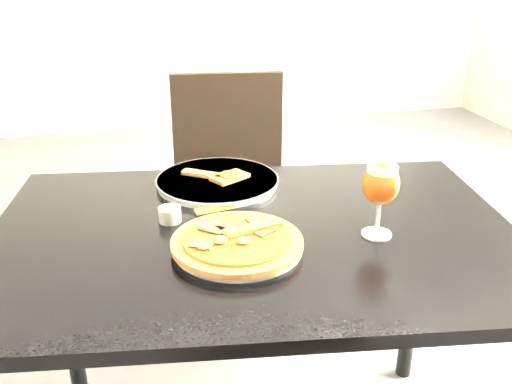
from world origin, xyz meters
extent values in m
plane|color=#525254|center=(0.00, 0.00, 0.00)|extent=(6.00, 6.00, 0.00)
cube|color=black|center=(-0.20, -0.34, 0.73)|extent=(1.30, 0.96, 0.03)
cylinder|color=black|center=(-0.68, 0.08, 0.36)|extent=(0.05, 0.05, 0.72)
cylinder|color=black|center=(0.39, -0.08, 0.36)|extent=(0.05, 0.05, 0.72)
cube|color=black|center=(-0.12, 0.36, 0.46)|extent=(0.48, 0.48, 0.04)
cylinder|color=black|center=(-0.31, 0.21, 0.22)|extent=(0.04, 0.04, 0.44)
cylinder|color=black|center=(0.03, 0.16, 0.22)|extent=(0.04, 0.04, 0.44)
cylinder|color=black|center=(-0.27, 0.55, 0.22)|extent=(0.04, 0.04, 0.44)
cylinder|color=black|center=(0.08, 0.51, 0.22)|extent=(0.04, 0.04, 0.44)
cube|color=black|center=(-0.09, 0.55, 0.71)|extent=(0.41, 0.08, 0.43)
cylinder|color=silver|center=(-0.25, -0.41, 0.76)|extent=(0.31, 0.31, 0.01)
cylinder|color=#945823|center=(-0.25, -0.42, 0.77)|extent=(0.28, 0.28, 0.01)
cylinder|color=red|center=(-0.25, -0.42, 0.78)|extent=(0.23, 0.23, 0.01)
cube|color=#4F3022|center=(-0.22, -0.42, 0.78)|extent=(0.06, 0.03, 0.00)
cube|color=#4F3022|center=(-0.24, -0.37, 0.78)|extent=(0.04, 0.06, 0.00)
cube|color=#4F3022|center=(-0.31, -0.38, 0.78)|extent=(0.06, 0.06, 0.00)
cube|color=#4F3022|center=(-0.28, -0.44, 0.78)|extent=(0.06, 0.06, 0.00)
cube|color=#4F3022|center=(-0.24, -0.47, 0.78)|extent=(0.04, 0.06, 0.00)
ellipsoid|color=#E4CB4A|center=(-0.24, -0.41, 0.79)|extent=(0.03, 0.03, 0.01)
ellipsoid|color=#E4CB4A|center=(-0.23, -0.35, 0.79)|extent=(0.03, 0.03, 0.01)
ellipsoid|color=#E4CB4A|center=(-0.26, -0.40, 0.79)|extent=(0.03, 0.03, 0.01)
ellipsoid|color=#E4CB4A|center=(-0.32, -0.40, 0.79)|extent=(0.03, 0.03, 0.01)
ellipsoid|color=#E4CB4A|center=(-0.27, -0.43, 0.79)|extent=(0.03, 0.03, 0.01)
ellipsoid|color=#E4CB4A|center=(-0.27, -0.49, 0.79)|extent=(0.03, 0.03, 0.01)
ellipsoid|color=#E4CB4A|center=(-0.24, -0.44, 0.79)|extent=(0.03, 0.03, 0.01)
ellipsoid|color=#E4CB4A|center=(-0.19, -0.44, 0.79)|extent=(0.03, 0.03, 0.01)
cube|color=#0E410B|center=(-0.25, -0.41, 0.78)|extent=(0.01, 0.02, 0.00)
cube|color=#0E410B|center=(-0.26, -0.38, 0.78)|extent=(0.00, 0.02, 0.00)
cube|color=#0E410B|center=(-0.29, -0.35, 0.78)|extent=(0.01, 0.02, 0.00)
cube|color=#0E410B|center=(-0.28, -0.40, 0.78)|extent=(0.02, 0.01, 0.00)
cube|color=#0E410B|center=(-0.31, -0.40, 0.78)|extent=(0.02, 0.01, 0.00)
cube|color=#0E410B|center=(-0.27, -0.42, 0.78)|extent=(0.02, 0.01, 0.00)
cube|color=#0E410B|center=(-0.29, -0.44, 0.78)|extent=(0.02, 0.01, 0.00)
cube|color=#0E410B|center=(-0.29, -0.48, 0.78)|extent=(0.01, 0.02, 0.00)
cube|color=#0E410B|center=(-0.26, -0.45, 0.78)|extent=(0.01, 0.02, 0.00)
cube|color=#0E410B|center=(-0.24, -0.48, 0.78)|extent=(0.01, 0.02, 0.00)
cube|color=#0E410B|center=(-0.24, -0.43, 0.78)|extent=(0.01, 0.02, 0.00)
cube|color=#0E410B|center=(-0.21, -0.44, 0.78)|extent=(0.02, 0.01, 0.00)
cube|color=#0E410B|center=(-0.18, -0.42, 0.78)|extent=(0.02, 0.00, 0.00)
cube|color=#0E410B|center=(-0.23, -0.41, 0.78)|extent=(0.02, 0.01, 0.00)
cube|color=#0E410B|center=(-0.21, -0.38, 0.78)|extent=(0.02, 0.02, 0.00)
cube|color=#945823|center=(-0.21, -0.40, 0.79)|extent=(0.13, 0.06, 0.01)
cylinder|color=silver|center=(-0.23, -0.05, 0.76)|extent=(0.34, 0.34, 0.02)
cube|color=#945823|center=(-0.27, -0.02, 0.77)|extent=(0.11, 0.09, 0.01)
cube|color=#945823|center=(-0.20, -0.06, 0.77)|extent=(0.11, 0.10, 0.01)
cylinder|color=red|center=(-0.20, -0.06, 0.78)|extent=(0.05, 0.05, 0.00)
cube|color=#945823|center=(-0.27, -0.21, 0.75)|extent=(0.10, 0.04, 0.01)
cylinder|color=#B7B7A5|center=(-0.38, -0.25, 0.77)|extent=(0.05, 0.05, 0.04)
cylinder|color=yellow|center=(-0.38, -0.25, 0.78)|extent=(0.05, 0.05, 0.01)
cylinder|color=silver|center=(0.06, -0.42, 0.75)|extent=(0.07, 0.07, 0.00)
cylinder|color=silver|center=(0.06, -0.42, 0.79)|extent=(0.01, 0.01, 0.07)
ellipsoid|color=#8B3A0D|center=(0.06, -0.42, 0.87)|extent=(0.08, 0.08, 0.09)
cylinder|color=white|center=(0.06, -0.42, 0.91)|extent=(0.07, 0.07, 0.02)
camera|label=1|loc=(-0.46, -1.46, 1.35)|focal=40.00mm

